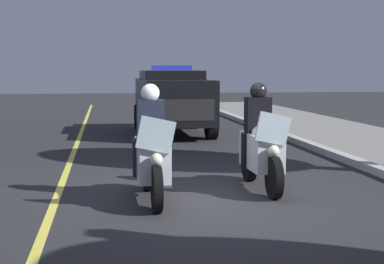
{
  "coord_description": "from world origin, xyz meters",
  "views": [
    {
      "loc": [
        8.84,
        -1.41,
        1.93
      ],
      "look_at": [
        -0.79,
        0.0,
        0.9
      ],
      "focal_mm": 55.46,
      "sensor_mm": 36.0,
      "label": 1
    }
  ],
  "objects": [
    {
      "name": "ground_plane",
      "position": [
        0.0,
        0.0,
        0.0
      ],
      "size": [
        80.0,
        80.0,
        0.0
      ],
      "primitive_type": "plane",
      "color": "#28282B"
    },
    {
      "name": "lane_stripe_center",
      "position": [
        0.0,
        -2.16,
        0.0
      ],
      "size": [
        48.0,
        0.12,
        0.01
      ],
      "primitive_type": "cube",
      "color": "#E0D14C",
      "rests_on": "ground"
    },
    {
      "name": "police_motorcycle_lead_left",
      "position": [
        0.23,
        -0.75,
        0.7
      ],
      "size": [
        2.14,
        0.56,
        1.72
      ],
      "color": "black",
      "rests_on": "ground"
    },
    {
      "name": "police_motorcycle_lead_right",
      "position": [
        -0.36,
        1.06,
        0.7
      ],
      "size": [
        2.14,
        0.56,
        1.72
      ],
      "color": "black",
      "rests_on": "ground"
    },
    {
      "name": "police_suv",
      "position": [
        -8.83,
        0.58,
        1.07
      ],
      "size": [
        4.93,
        2.12,
        2.05
      ],
      "color": "black",
      "rests_on": "ground"
    }
  ]
}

